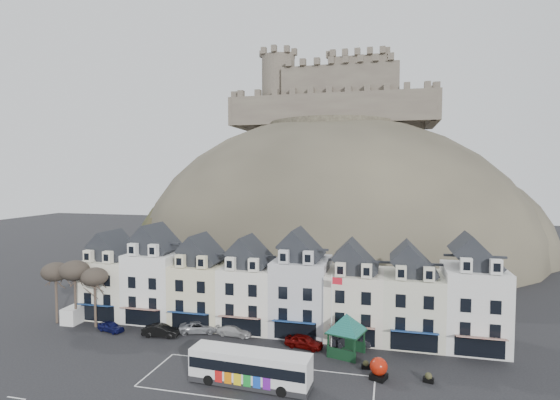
# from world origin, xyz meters

# --- Properties ---
(ground) EXTENTS (300.00, 300.00, 0.00)m
(ground) POSITION_xyz_m (0.00, 0.00, 0.00)
(ground) COLOR black
(ground) RESTS_ON ground
(coach_bay_markings) EXTENTS (22.00, 7.50, 0.01)m
(coach_bay_markings) POSITION_xyz_m (2.00, 1.25, 0.00)
(coach_bay_markings) COLOR silver
(coach_bay_markings) RESTS_ON ground
(townhouse_terrace) EXTENTS (54.40, 9.35, 11.80)m
(townhouse_terrace) POSITION_xyz_m (0.15, 15.97, 5.30)
(townhouse_terrace) COLOR white
(townhouse_terrace) RESTS_ON ground
(castle_hill) EXTENTS (100.00, 76.00, 68.00)m
(castle_hill) POSITION_xyz_m (1.25, 68.95, 0.11)
(castle_hill) COLOR #343028
(castle_hill) RESTS_ON ground
(castle) EXTENTS (50.20, 22.20, 22.00)m
(castle) POSITION_xyz_m (0.51, 75.93, 40.19)
(castle) COLOR brown
(castle) RESTS_ON ground
(tree_left_far) EXTENTS (3.61, 3.61, 8.24)m
(tree_left_far) POSITION_xyz_m (-29.00, 10.50, 6.90)
(tree_left_far) COLOR #3C3026
(tree_left_far) RESTS_ON ground
(tree_left_mid) EXTENTS (3.78, 3.78, 8.64)m
(tree_left_mid) POSITION_xyz_m (-26.00, 10.50, 7.24)
(tree_left_mid) COLOR #3C3026
(tree_left_mid) RESTS_ON ground
(tree_left_near) EXTENTS (3.43, 3.43, 7.84)m
(tree_left_near) POSITION_xyz_m (-23.00, 10.50, 6.55)
(tree_left_near) COLOR #3C3026
(tree_left_near) RESTS_ON ground
(bus) EXTENTS (11.83, 3.41, 3.30)m
(bus) POSITION_xyz_m (1.51, 0.47, 1.82)
(bus) COLOR #262628
(bus) RESTS_ON ground
(bus_shelter) EXTENTS (7.10, 7.10, 4.69)m
(bus_shelter) POSITION_xyz_m (9.72, 9.50, 3.64)
(bus_shelter) COLOR black
(bus_shelter) RESTS_ON ground
(red_buoy) EXTENTS (1.87, 1.87, 2.14)m
(red_buoy) POSITION_xyz_m (13.33, 4.60, 1.09)
(red_buoy) COLOR black
(red_buoy) RESTS_ON ground
(flagpole) EXTENTS (1.26, 0.32, 8.82)m
(flagpole) POSITION_xyz_m (8.10, 9.98, 5.03)
(flagpole) COLOR silver
(flagpole) RESTS_ON ground
(white_van) EXTENTS (2.21, 4.77, 2.15)m
(white_van) POSITION_xyz_m (-26.87, 12.00, 1.08)
(white_van) COLOR white
(white_van) RESTS_ON ground
(planter_west) EXTENTS (0.94, 0.62, 0.88)m
(planter_west) POSITION_xyz_m (12.00, 6.58, 0.42)
(planter_west) COLOR black
(planter_west) RESTS_ON ground
(planter_east) EXTENTS (1.07, 0.72, 0.97)m
(planter_east) POSITION_xyz_m (18.00, 5.06, 0.47)
(planter_east) COLOR black
(planter_east) RESTS_ON ground
(car_navy) EXTENTS (3.99, 2.43, 1.27)m
(car_navy) POSITION_xyz_m (-20.00, 9.50, 0.64)
(car_navy) COLOR #0D1042
(car_navy) RESTS_ON ground
(car_black) EXTENTS (4.63, 2.03, 1.48)m
(car_black) POSITION_xyz_m (-12.94, 9.50, 0.74)
(car_black) COLOR black
(car_black) RESTS_ON ground
(car_silver) EXTENTS (5.43, 3.75, 1.40)m
(car_silver) POSITION_xyz_m (-8.96, 11.99, 0.70)
(car_silver) COLOR #9D9EA4
(car_silver) RESTS_ON ground
(car_white) EXTENTS (4.53, 2.06, 1.29)m
(car_white) POSITION_xyz_m (-4.26, 12.00, 0.64)
(car_white) COLOR silver
(car_white) RESTS_ON ground
(car_maroon) EXTENTS (4.69, 2.57, 1.51)m
(car_maroon) POSITION_xyz_m (4.80, 10.38, 0.76)
(car_maroon) COLOR #4E0504
(car_maroon) RESTS_ON ground
(car_charcoal) EXTENTS (4.63, 2.33, 1.46)m
(car_charcoal) POSITION_xyz_m (10.00, 12.00, 0.73)
(car_charcoal) COLOR black
(car_charcoal) RESTS_ON ground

